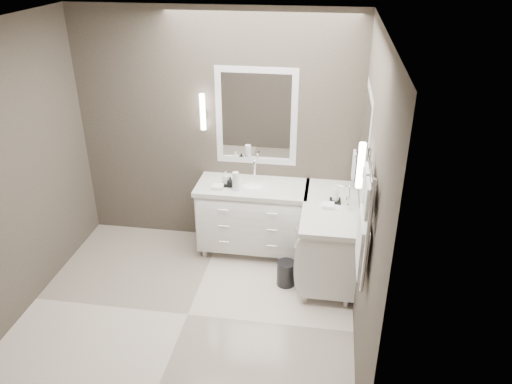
# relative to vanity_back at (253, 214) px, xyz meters

# --- Properties ---
(floor) EXTENTS (3.20, 3.00, 0.01)m
(floor) POSITION_rel_vanity_back_xyz_m (-0.45, -1.23, -0.49)
(floor) COLOR silver
(floor) RESTS_ON ground
(ceiling) EXTENTS (3.20, 3.00, 0.01)m
(ceiling) POSITION_rel_vanity_back_xyz_m (-0.45, -1.23, 2.22)
(ceiling) COLOR white
(ceiling) RESTS_ON wall_back
(wall_back) EXTENTS (3.20, 0.01, 2.70)m
(wall_back) POSITION_rel_vanity_back_xyz_m (-0.45, 0.28, 0.86)
(wall_back) COLOR #474039
(wall_back) RESTS_ON floor
(wall_front) EXTENTS (3.20, 0.01, 2.70)m
(wall_front) POSITION_rel_vanity_back_xyz_m (-0.45, -2.73, 0.86)
(wall_front) COLOR #474039
(wall_front) RESTS_ON floor
(wall_left) EXTENTS (0.01, 3.00, 2.70)m
(wall_left) POSITION_rel_vanity_back_xyz_m (-2.06, -1.23, 0.86)
(wall_left) COLOR #474039
(wall_left) RESTS_ON floor
(wall_right) EXTENTS (0.01, 3.00, 2.70)m
(wall_right) POSITION_rel_vanity_back_xyz_m (1.15, -1.23, 0.86)
(wall_right) COLOR #474039
(wall_right) RESTS_ON floor
(vanity_back) EXTENTS (1.24, 0.59, 0.97)m
(vanity_back) POSITION_rel_vanity_back_xyz_m (0.00, 0.00, 0.00)
(vanity_back) COLOR white
(vanity_back) RESTS_ON floor
(vanity_right) EXTENTS (0.59, 1.24, 0.97)m
(vanity_right) POSITION_rel_vanity_back_xyz_m (0.88, -0.33, 0.00)
(vanity_right) COLOR white
(vanity_right) RESTS_ON floor
(mirror_back) EXTENTS (0.90, 0.02, 1.10)m
(mirror_back) POSITION_rel_vanity_back_xyz_m (-0.00, 0.26, 1.06)
(mirror_back) COLOR white
(mirror_back) RESTS_ON wall_back
(mirror_right) EXTENTS (0.02, 0.90, 1.10)m
(mirror_right) POSITION_rel_vanity_back_xyz_m (1.14, -0.43, 1.06)
(mirror_right) COLOR white
(mirror_right) RESTS_ON wall_right
(sconce_back) EXTENTS (0.06, 0.06, 0.40)m
(sconce_back) POSITION_rel_vanity_back_xyz_m (-0.58, 0.20, 1.11)
(sconce_back) COLOR white
(sconce_back) RESTS_ON wall_back
(sconce_right) EXTENTS (0.06, 0.06, 0.40)m
(sconce_right) POSITION_rel_vanity_back_xyz_m (1.08, -1.01, 1.11)
(sconce_right) COLOR white
(sconce_right) RESTS_ON wall_right
(towel_bar_corner) EXTENTS (0.03, 0.22, 0.30)m
(towel_bar_corner) POSITION_rel_vanity_back_xyz_m (1.09, 0.13, 0.63)
(towel_bar_corner) COLOR white
(towel_bar_corner) RESTS_ON wall_right
(towel_ladder) EXTENTS (0.06, 0.58, 0.90)m
(towel_ladder) POSITION_rel_vanity_back_xyz_m (1.10, -1.63, 0.91)
(towel_ladder) COLOR white
(towel_ladder) RESTS_ON wall_right
(waste_bin) EXTENTS (0.20, 0.20, 0.27)m
(waste_bin) POSITION_rel_vanity_back_xyz_m (0.45, -0.59, -0.35)
(waste_bin) COLOR black
(waste_bin) RESTS_ON floor
(amenity_tray_back) EXTENTS (0.15, 0.11, 0.02)m
(amenity_tray_back) POSITION_rel_vanity_back_xyz_m (-0.26, -0.05, 0.38)
(amenity_tray_back) COLOR black
(amenity_tray_back) RESTS_ON vanity_back
(amenity_tray_right) EXTENTS (0.12, 0.15, 0.02)m
(amenity_tray_right) POSITION_rel_vanity_back_xyz_m (0.91, -0.27, 0.38)
(amenity_tray_right) COLOR black
(amenity_tray_right) RESTS_ON vanity_right
(water_bottle) EXTENTS (0.08, 0.08, 0.21)m
(water_bottle) POSITION_rel_vanity_back_xyz_m (-0.16, -0.14, 0.47)
(water_bottle) COLOR silver
(water_bottle) RESTS_ON vanity_back
(soap_bottle_a) EXTENTS (0.08, 0.08, 0.14)m
(soap_bottle_a) POSITION_rel_vanity_back_xyz_m (-0.29, -0.03, 0.45)
(soap_bottle_a) COLOR white
(soap_bottle_a) RESTS_ON amenity_tray_back
(soap_bottle_b) EXTENTS (0.08, 0.08, 0.10)m
(soap_bottle_b) POSITION_rel_vanity_back_xyz_m (-0.23, -0.08, 0.44)
(soap_bottle_b) COLOR black
(soap_bottle_b) RESTS_ON amenity_tray_back
(soap_bottle_c) EXTENTS (0.08, 0.09, 0.18)m
(soap_bottle_c) POSITION_rel_vanity_back_xyz_m (0.91, -0.27, 0.48)
(soap_bottle_c) COLOR white
(soap_bottle_c) RESTS_ON amenity_tray_right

